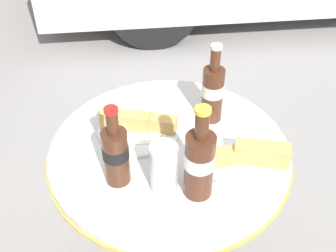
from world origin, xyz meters
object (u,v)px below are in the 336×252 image
bistro_table (169,195)px  cola_bottle_center (116,154)px  cola_bottle_left (213,91)px  lunch_plate_near (139,126)px  drinking_glass (164,169)px  cola_bottle_right (199,162)px  lunch_plate_far (245,158)px

bistro_table → cola_bottle_center: 0.34m
cola_bottle_left → lunch_plate_near: size_ratio=1.04×
cola_bottle_left → drinking_glass: cola_bottle_left is taller
cola_bottle_left → cola_bottle_center: size_ratio=1.08×
drinking_glass → cola_bottle_right: bearing=-16.9°
cola_bottle_right → lunch_plate_far: (0.14, 0.08, -0.08)m
cola_bottle_left → lunch_plate_far: 0.22m
cola_bottle_right → cola_bottle_center: cola_bottle_right is taller
cola_bottle_right → drinking_glass: (-0.08, 0.02, -0.04)m
cola_bottle_center → lunch_plate_near: bearing=70.7°
drinking_glass → lunch_plate_near: size_ratio=0.57×
drinking_glass → cola_bottle_left: bearing=56.7°
cola_bottle_center → lunch_plate_far: (0.33, 0.02, -0.07)m
cola_bottle_left → lunch_plate_far: (0.05, -0.20, -0.07)m
lunch_plate_near → lunch_plate_far: (0.27, -0.17, 0.00)m
drinking_glass → lunch_plate_far: size_ratio=0.59×
cola_bottle_left → cola_bottle_right: cola_bottle_right is taller
lunch_plate_far → drinking_glass: bearing=-165.9°
bistro_table → cola_bottle_right: 0.35m
cola_bottle_left → lunch_plate_far: bearing=-76.1°
cola_bottle_center → lunch_plate_near: cola_bottle_center is taller
bistro_table → lunch_plate_near: lunch_plate_near is taller
cola_bottle_left → lunch_plate_near: (-0.22, -0.03, -0.08)m
lunch_plate_near → lunch_plate_far: size_ratio=1.03×
cola_bottle_center → lunch_plate_near: (0.06, 0.18, -0.07)m
bistro_table → cola_bottle_left: cola_bottle_left is taller
cola_bottle_center → lunch_plate_far: bearing=2.8°
cola_bottle_right → drinking_glass: size_ratio=1.93×
cola_bottle_right → lunch_plate_far: cola_bottle_right is taller
cola_bottle_center → lunch_plate_far: size_ratio=0.99×
lunch_plate_near → bistro_table: bearing=-46.0°
cola_bottle_right → lunch_plate_near: size_ratio=1.09×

